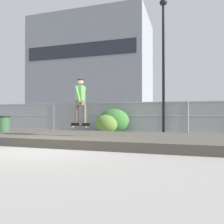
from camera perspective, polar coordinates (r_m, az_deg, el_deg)
The scene contains 12 objects.
ground_plane at distance 7.53m, azimuth -16.16°, elevation -8.97°, with size 120.00×120.00×0.00m, color gray.
gravel_berm at distance 9.31m, azimuth -9.00°, elevation -6.43°, with size 12.69×3.93×0.30m, color #4C473F.
skateboard at distance 8.39m, azimuth -7.90°, elevation -3.45°, with size 0.80×0.22×0.07m.
skater at distance 8.39m, azimuth -7.89°, elevation 3.28°, with size 0.72×0.59×1.71m.
chain_fence at distance 14.35m, azimuth 0.69°, elevation -1.23°, with size 26.46×0.06×1.85m.
street_lamp at distance 13.94m, azimuth 12.81°, elevation 14.66°, with size 0.44×0.44×7.78m.
parked_car_near at distance 17.42m, azimuth -8.05°, elevation -1.41°, with size 4.50×2.14×1.66m.
parked_car_mid at distance 16.22m, azimuth 10.08°, elevation -1.47°, with size 4.50×2.14×1.66m.
library_building at distance 47.23m, azimuth -4.71°, elevation 10.23°, with size 22.40×13.82×19.84m.
shrub_left at distance 13.32m, azimuth -1.42°, elevation -2.98°, with size 1.39×1.14×1.08m.
shrub_center at distance 13.75m, azimuth 0.47°, elevation -2.16°, with size 1.86×1.52×1.43m.
trash_bin at distance 11.63m, azimuth -25.66°, elevation -3.38°, with size 0.59×0.59×1.03m.
Camera 1 is at (4.10, -6.21, 1.11)m, focal length 36.39 mm.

